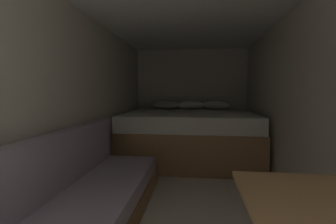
% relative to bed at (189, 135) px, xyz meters
% --- Properties ---
extents(ground_plane, '(7.20, 7.20, 0.00)m').
position_rel_bed_xyz_m(ground_plane, '(0.00, -1.65, -0.42)').
color(ground_plane, beige).
extents(wall_back, '(2.39, 0.05, 2.06)m').
position_rel_bed_xyz_m(wall_back, '(0.00, 0.97, 0.61)').
color(wall_back, beige).
rests_on(wall_back, ground).
extents(wall_left, '(0.05, 5.20, 2.06)m').
position_rel_bed_xyz_m(wall_left, '(-1.17, -1.65, 0.61)').
color(wall_left, beige).
rests_on(wall_left, ground).
extents(wall_right, '(0.05, 5.20, 2.06)m').
position_rel_bed_xyz_m(wall_right, '(1.17, -1.65, 0.61)').
color(wall_right, beige).
rests_on(wall_right, ground).
extents(ceiling_slab, '(2.39, 5.20, 0.05)m').
position_rel_bed_xyz_m(ceiling_slab, '(0.00, -1.65, 1.66)').
color(ceiling_slab, white).
rests_on(ceiling_slab, wall_left).
extents(bed, '(2.17, 1.83, 0.99)m').
position_rel_bed_xyz_m(bed, '(0.00, 0.00, 0.00)').
color(bed, '#9E7247').
rests_on(bed, ground).
extents(sofa_left, '(0.75, 2.78, 0.83)m').
position_rel_bed_xyz_m(sofa_left, '(-0.81, -2.51, -0.18)').
color(sofa_left, olive).
rests_on(sofa_left, ground).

